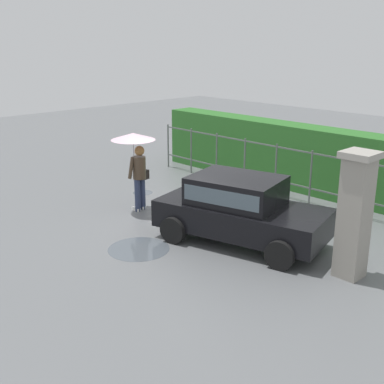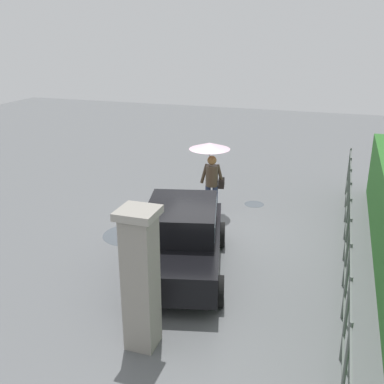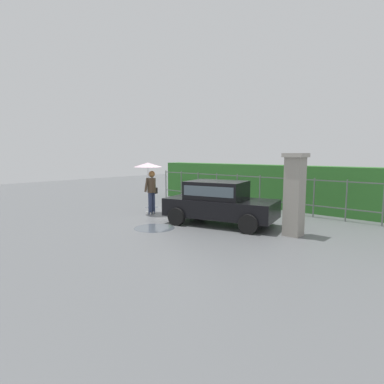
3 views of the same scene
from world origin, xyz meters
TOP-DOWN VIEW (x-y plane):
  - ground_plane at (0.00, 0.00)m, footprint 40.00×40.00m
  - car at (1.50, -0.20)m, footprint 3.99×2.55m
  - pedestrian at (-1.75, -0.49)m, footprint 1.13×1.13m
  - gate_pillar at (4.06, 0.03)m, footprint 0.60×0.60m
  - fence_section at (0.54, 3.16)m, footprint 10.45×0.05m
  - hedge_row at (0.54, 4.24)m, footprint 11.40×0.90m
  - puddle_near at (0.28, -2.07)m, footprint 1.33×1.33m
  - puddle_far at (-2.86, 0.56)m, footprint 0.58×0.58m

SIDE VIEW (x-z plane):
  - ground_plane at x=0.00m, z-range 0.00..0.00m
  - puddle_near at x=0.28m, z-range 0.00..0.00m
  - puddle_far at x=-2.86m, z-range 0.00..0.00m
  - car at x=1.50m, z-range 0.06..1.54m
  - fence_section at x=0.54m, z-range 0.07..1.57m
  - hedge_row at x=0.54m, z-range 0.00..1.90m
  - gate_pillar at x=4.06m, z-range 0.03..2.45m
  - pedestrian at x=-1.75m, z-range 0.53..2.59m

